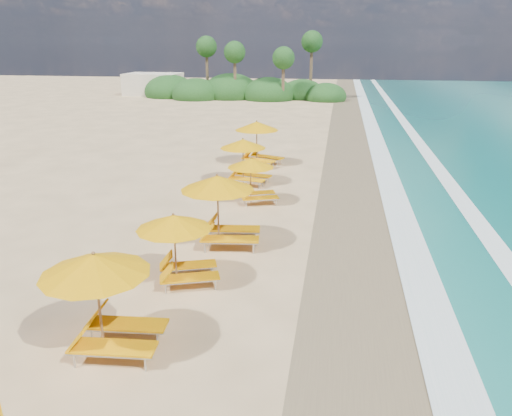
# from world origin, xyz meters

# --- Properties ---
(ground) EXTENTS (160.00, 160.00, 0.00)m
(ground) POSITION_xyz_m (0.00, 0.00, 0.00)
(ground) COLOR #D6B27E
(ground) RESTS_ON ground
(wet_sand) EXTENTS (4.00, 160.00, 0.01)m
(wet_sand) POSITION_xyz_m (4.00, 0.00, 0.01)
(wet_sand) COLOR olive
(wet_sand) RESTS_ON ground
(surf_foam) EXTENTS (4.00, 160.00, 0.01)m
(surf_foam) POSITION_xyz_m (6.70, 0.00, 0.03)
(surf_foam) COLOR white
(surf_foam) RESTS_ON ground
(station_1) EXTENTS (2.84, 2.67, 2.51)m
(station_1) POSITION_xyz_m (-2.22, -7.33, 1.41)
(station_1) COLOR olive
(station_1) RESTS_ON ground
(station_2) EXTENTS (2.86, 2.81, 2.23)m
(station_2) POSITION_xyz_m (-1.61, -3.77, 1.25)
(station_2) COLOR olive
(station_2) RESTS_ON ground
(station_3) EXTENTS (3.04, 2.87, 2.61)m
(station_3) POSITION_xyz_m (-1.03, -0.69, 1.46)
(station_3) COLOR olive
(station_3) RESTS_ON ground
(station_4) EXTENTS (2.69, 2.65, 2.10)m
(station_4) POSITION_xyz_m (-0.79, 4.25, 1.18)
(station_4) COLOR olive
(station_4) RESTS_ON ground
(station_5) EXTENTS (2.86, 2.76, 2.34)m
(station_5) POSITION_xyz_m (-1.71, 7.24, 1.31)
(station_5) COLOR olive
(station_5) RESTS_ON ground
(station_6) EXTENTS (3.37, 3.33, 2.58)m
(station_6) POSITION_xyz_m (-1.70, 11.38, 1.45)
(station_6) COLOR olive
(station_6) RESTS_ON ground
(treeline) EXTENTS (25.80, 8.80, 9.74)m
(treeline) POSITION_xyz_m (-9.94, 45.51, 1.00)
(treeline) COLOR #163D14
(treeline) RESTS_ON ground
(beach_building) EXTENTS (7.00, 5.00, 2.80)m
(beach_building) POSITION_xyz_m (-22.00, 48.00, 1.40)
(beach_building) COLOR beige
(beach_building) RESTS_ON ground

